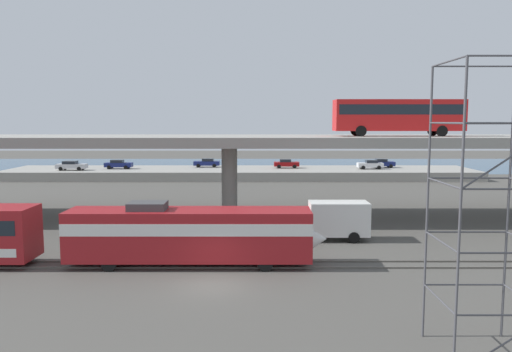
% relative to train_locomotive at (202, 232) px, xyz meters
% --- Properties ---
extents(ground_plane, '(260.00, 260.00, 0.00)m').
position_rel_train_locomotive_xyz_m(ground_plane, '(0.98, -4.00, -2.19)').
color(ground_plane, '#4C4944').
extents(rail_strip_near, '(110.00, 0.12, 0.12)m').
position_rel_train_locomotive_xyz_m(rail_strip_near, '(0.98, -0.74, -2.13)').
color(rail_strip_near, '#59544C').
rests_on(rail_strip_near, ground_plane).
extents(rail_strip_far, '(110.00, 0.12, 0.12)m').
position_rel_train_locomotive_xyz_m(rail_strip_far, '(0.98, 0.74, -2.13)').
color(rail_strip_far, '#59544C').
rests_on(rail_strip_far, ground_plane).
extents(train_locomotive, '(16.76, 3.04, 4.18)m').
position_rel_train_locomotive_xyz_m(train_locomotive, '(0.00, 0.00, 0.00)').
color(train_locomotive, maroon).
rests_on(train_locomotive, ground_plane).
extents(highway_overpass, '(96.00, 10.70, 7.94)m').
position_rel_train_locomotive_xyz_m(highway_overpass, '(0.98, 16.00, 5.10)').
color(highway_overpass, gray).
rests_on(highway_overpass, ground_plane).
extents(transit_bus_on_overpass, '(12.00, 2.68, 3.40)m').
position_rel_train_locomotive_xyz_m(transit_bus_on_overpass, '(16.92, 15.62, 7.81)').
color(transit_bus_on_overpass, red).
rests_on(transit_bus_on_overpass, highway_overpass).
extents(service_truck_west, '(6.80, 2.46, 3.04)m').
position_rel_train_locomotive_xyz_m(service_truck_west, '(9.17, 7.06, -0.55)').
color(service_truck_west, maroon).
rests_on(service_truck_west, ground_plane).
extents(scaffolding_tower, '(3.55, 3.55, 11.70)m').
position_rel_train_locomotive_xyz_m(scaffolding_tower, '(12.56, -12.70, 4.04)').
color(scaffolding_tower, '#47474C').
rests_on(scaffolding_tower, ground_plane).
extents(pier_parking_lot, '(76.25, 12.72, 1.46)m').
position_rel_train_locomotive_xyz_m(pier_parking_lot, '(0.98, 51.00, -1.46)').
color(pier_parking_lot, gray).
rests_on(pier_parking_lot, ground_plane).
extents(parked_car_0, '(4.12, 1.86, 1.50)m').
position_rel_train_locomotive_xyz_m(parked_car_0, '(22.32, 50.50, 0.04)').
color(parked_car_0, silver).
rests_on(parked_car_0, pier_parking_lot).
extents(parked_car_1, '(4.38, 1.85, 1.50)m').
position_rel_train_locomotive_xyz_m(parked_car_1, '(-4.86, 53.87, 0.04)').
color(parked_car_1, navy).
rests_on(parked_car_1, pier_parking_lot).
extents(parked_car_2, '(4.44, 1.83, 1.50)m').
position_rel_train_locomotive_xyz_m(parked_car_2, '(-19.18, 50.84, 0.04)').
color(parked_car_2, navy).
rests_on(parked_car_2, pier_parking_lot).
extents(parked_car_3, '(4.19, 1.87, 1.50)m').
position_rel_train_locomotive_xyz_m(parked_car_3, '(8.61, 52.24, 0.04)').
color(parked_car_3, maroon).
rests_on(parked_car_3, pier_parking_lot).
extents(parked_car_4, '(4.02, 2.00, 1.50)m').
position_rel_train_locomotive_xyz_m(parked_car_4, '(24.87, 53.03, 0.04)').
color(parked_car_4, navy).
rests_on(parked_car_4, pier_parking_lot).
extents(parked_car_5, '(4.68, 1.97, 1.50)m').
position_rel_train_locomotive_xyz_m(parked_car_5, '(-26.05, 48.43, 0.04)').
color(parked_car_5, '#B7B7BC').
rests_on(parked_car_5, pier_parking_lot).
extents(harbor_water, '(140.00, 36.00, 0.01)m').
position_rel_train_locomotive_xyz_m(harbor_water, '(0.98, 74.00, -2.19)').
color(harbor_water, '#2D5170').
rests_on(harbor_water, ground_plane).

